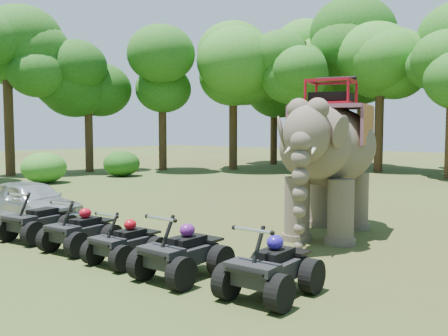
{
  "coord_description": "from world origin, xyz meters",
  "views": [
    {
      "loc": [
        7.91,
        -8.58,
        2.89
      ],
      "look_at": [
        0.0,
        1.2,
        1.9
      ],
      "focal_mm": 40.0,
      "sensor_mm": 36.0,
      "label": 1
    }
  ],
  "objects_px": {
    "elephant": "(329,156)",
    "atv_1": "(81,225)",
    "atv_0": "(38,215)",
    "atv_2": "(126,237)",
    "atv_4": "(270,259)",
    "atv_3": "(182,245)",
    "parked_car": "(30,202)"
  },
  "relations": [
    {
      "from": "atv_0",
      "to": "atv_4",
      "type": "relative_size",
      "value": 0.99
    },
    {
      "from": "parked_car",
      "to": "atv_4",
      "type": "bearing_deg",
      "value": -97.08
    },
    {
      "from": "elephant",
      "to": "atv_1",
      "type": "distance_m",
      "value": 6.73
    },
    {
      "from": "elephant",
      "to": "parked_car",
      "type": "height_order",
      "value": "elephant"
    },
    {
      "from": "elephant",
      "to": "atv_0",
      "type": "xyz_separation_m",
      "value": [
        -5.6,
        -5.39,
        -1.52
      ]
    },
    {
      "from": "atv_2",
      "to": "atv_4",
      "type": "bearing_deg",
      "value": 1.36
    },
    {
      "from": "parked_car",
      "to": "atv_3",
      "type": "distance_m",
      "value": 7.57
    },
    {
      "from": "atv_1",
      "to": "atv_2",
      "type": "relative_size",
      "value": 1.07
    },
    {
      "from": "atv_0",
      "to": "atv_1",
      "type": "relative_size",
      "value": 1.05
    },
    {
      "from": "elephant",
      "to": "parked_car",
      "type": "xyz_separation_m",
      "value": [
        -7.8,
        -4.34,
        -1.49
      ]
    },
    {
      "from": "parked_car",
      "to": "atv_3",
      "type": "bearing_deg",
      "value": -99.96
    },
    {
      "from": "elephant",
      "to": "atv_0",
      "type": "bearing_deg",
      "value": -149.7
    },
    {
      "from": "atv_2",
      "to": "atv_3",
      "type": "height_order",
      "value": "atv_3"
    },
    {
      "from": "atv_0",
      "to": "atv_2",
      "type": "relative_size",
      "value": 1.12
    },
    {
      "from": "elephant",
      "to": "atv_0",
      "type": "height_order",
      "value": "elephant"
    },
    {
      "from": "elephant",
      "to": "atv_1",
      "type": "xyz_separation_m",
      "value": [
        -3.75,
        -5.37,
        -1.54
      ]
    },
    {
      "from": "parked_car",
      "to": "atv_4",
      "type": "height_order",
      "value": "parked_car"
    },
    {
      "from": "parked_car",
      "to": "atv_0",
      "type": "xyz_separation_m",
      "value": [
        2.2,
        -1.05,
        -0.02
      ]
    },
    {
      "from": "atv_0",
      "to": "elephant",
      "type": "bearing_deg",
      "value": 35.65
    },
    {
      "from": "atv_1",
      "to": "atv_4",
      "type": "height_order",
      "value": "atv_4"
    },
    {
      "from": "atv_3",
      "to": "atv_4",
      "type": "height_order",
      "value": "atv_4"
    },
    {
      "from": "elephant",
      "to": "atv_2",
      "type": "xyz_separation_m",
      "value": [
        -2.01,
        -5.45,
        -1.58
      ]
    },
    {
      "from": "atv_1",
      "to": "atv_3",
      "type": "relative_size",
      "value": 0.95
    },
    {
      "from": "atv_0",
      "to": "atv_1",
      "type": "distance_m",
      "value": 1.86
    },
    {
      "from": "elephant",
      "to": "atv_2",
      "type": "height_order",
      "value": "elephant"
    },
    {
      "from": "atv_3",
      "to": "atv_4",
      "type": "bearing_deg",
      "value": 5.27
    },
    {
      "from": "atv_4",
      "to": "atv_0",
      "type": "bearing_deg",
      "value": 178.23
    },
    {
      "from": "atv_0",
      "to": "atv_4",
      "type": "bearing_deg",
      "value": -7.4
    },
    {
      "from": "atv_2",
      "to": "atv_1",
      "type": "bearing_deg",
      "value": 175.98
    },
    {
      "from": "elephant",
      "to": "parked_car",
      "type": "distance_m",
      "value": 9.05
    },
    {
      "from": "parked_car",
      "to": "atv_2",
      "type": "height_order",
      "value": "parked_car"
    },
    {
      "from": "atv_1",
      "to": "atv_4",
      "type": "bearing_deg",
      "value": -4.62
    }
  ]
}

